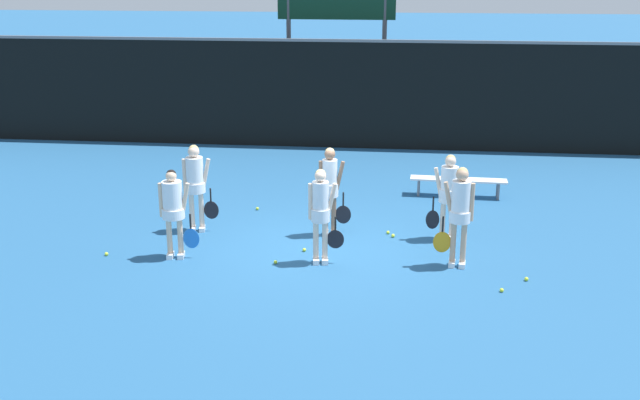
{
  "coord_description": "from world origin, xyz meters",
  "views": [
    {
      "loc": [
        1.44,
        -13.16,
        5.17
      ],
      "look_at": [
        -0.01,
        0.02,
        0.95
      ],
      "focal_mm": 42.0,
      "sensor_mm": 36.0,
      "label": 1
    }
  ],
  "objects_px": {
    "tennis_ball_0": "(393,236)",
    "player_0": "(173,206)",
    "tennis_ball_3": "(502,290)",
    "tennis_ball_7": "(388,232)",
    "bench_courtside": "(458,181)",
    "tennis_ball_1": "(526,279)",
    "player_4": "(330,185)",
    "tennis_ball_4": "(257,209)",
    "player_2": "(460,208)",
    "tennis_ball_2": "(316,212)",
    "player_5": "(449,190)",
    "player_1": "(321,209)",
    "scoreboard": "(336,11)",
    "tennis_ball_8": "(304,250)",
    "tennis_ball_5": "(107,254)",
    "tennis_ball_6": "(276,262)",
    "player_3": "(195,180)"
  },
  "relations": [
    {
      "from": "tennis_ball_1",
      "to": "tennis_ball_4",
      "type": "bearing_deg",
      "value": 148.24
    },
    {
      "from": "tennis_ball_3",
      "to": "tennis_ball_2",
      "type": "bearing_deg",
      "value": 133.78
    },
    {
      "from": "player_0",
      "to": "tennis_ball_8",
      "type": "bearing_deg",
      "value": 5.06
    },
    {
      "from": "player_4",
      "to": "tennis_ball_1",
      "type": "xyz_separation_m",
      "value": [
        3.54,
        -1.89,
        -1.0
      ]
    },
    {
      "from": "player_4",
      "to": "tennis_ball_5",
      "type": "xyz_separation_m",
      "value": [
        -4.0,
        -1.57,
        -1.0
      ]
    },
    {
      "from": "player_1",
      "to": "tennis_ball_1",
      "type": "bearing_deg",
      "value": -15.24
    },
    {
      "from": "tennis_ball_5",
      "to": "tennis_ball_0",
      "type": "bearing_deg",
      "value": 16.47
    },
    {
      "from": "player_1",
      "to": "tennis_ball_0",
      "type": "distance_m",
      "value": 2.16
    },
    {
      "from": "player_0",
      "to": "tennis_ball_0",
      "type": "bearing_deg",
      "value": 12.53
    },
    {
      "from": "player_2",
      "to": "tennis_ball_1",
      "type": "bearing_deg",
      "value": -18.82
    },
    {
      "from": "bench_courtside",
      "to": "tennis_ball_1",
      "type": "relative_size",
      "value": 31.82
    },
    {
      "from": "player_3",
      "to": "tennis_ball_1",
      "type": "relative_size",
      "value": 25.41
    },
    {
      "from": "tennis_ball_0",
      "to": "tennis_ball_7",
      "type": "xyz_separation_m",
      "value": [
        -0.1,
        0.18,
        -0.0
      ]
    },
    {
      "from": "tennis_ball_1",
      "to": "player_0",
      "type": "bearing_deg",
      "value": 176.28
    },
    {
      "from": "player_3",
      "to": "tennis_ball_0",
      "type": "relative_size",
      "value": 25.31
    },
    {
      "from": "player_1",
      "to": "tennis_ball_4",
      "type": "bearing_deg",
      "value": 112.89
    },
    {
      "from": "player_4",
      "to": "tennis_ball_2",
      "type": "xyz_separation_m",
      "value": [
        -0.43,
        1.26,
        -1.0
      ]
    },
    {
      "from": "tennis_ball_0",
      "to": "tennis_ball_6",
      "type": "distance_m",
      "value": 2.62
    },
    {
      "from": "scoreboard",
      "to": "tennis_ball_5",
      "type": "height_order",
      "value": "scoreboard"
    },
    {
      "from": "player_2",
      "to": "player_4",
      "type": "relative_size",
      "value": 1.03
    },
    {
      "from": "bench_courtside",
      "to": "tennis_ball_0",
      "type": "height_order",
      "value": "bench_courtside"
    },
    {
      "from": "player_1",
      "to": "tennis_ball_4",
      "type": "height_order",
      "value": "player_1"
    },
    {
      "from": "tennis_ball_4",
      "to": "tennis_ball_8",
      "type": "bearing_deg",
      "value": -60.11
    },
    {
      "from": "tennis_ball_2",
      "to": "tennis_ball_4",
      "type": "xyz_separation_m",
      "value": [
        -1.3,
        0.12,
        -0.0
      ]
    },
    {
      "from": "tennis_ball_3",
      "to": "tennis_ball_7",
      "type": "bearing_deg",
      "value": 126.83
    },
    {
      "from": "player_0",
      "to": "tennis_ball_3",
      "type": "relative_size",
      "value": 24.54
    },
    {
      "from": "player_2",
      "to": "player_3",
      "type": "relative_size",
      "value": 1.03
    },
    {
      "from": "tennis_ball_4",
      "to": "player_0",
      "type": "bearing_deg",
      "value": -108.62
    },
    {
      "from": "tennis_ball_5",
      "to": "player_0",
      "type": "bearing_deg",
      "value": 3.56
    },
    {
      "from": "tennis_ball_0",
      "to": "player_0",
      "type": "bearing_deg",
      "value": -159.56
    },
    {
      "from": "tennis_ball_0",
      "to": "tennis_ball_4",
      "type": "relative_size",
      "value": 1.03
    },
    {
      "from": "bench_courtside",
      "to": "tennis_ball_3",
      "type": "relative_size",
      "value": 32.75
    },
    {
      "from": "bench_courtside",
      "to": "tennis_ball_1",
      "type": "height_order",
      "value": "bench_courtside"
    },
    {
      "from": "tennis_ball_1",
      "to": "tennis_ball_3",
      "type": "distance_m",
      "value": 0.69
    },
    {
      "from": "player_2",
      "to": "tennis_ball_5",
      "type": "bearing_deg",
      "value": -171.12
    },
    {
      "from": "bench_courtside",
      "to": "player_5",
      "type": "relative_size",
      "value": 1.31
    },
    {
      "from": "bench_courtside",
      "to": "player_5",
      "type": "bearing_deg",
      "value": -95.43
    },
    {
      "from": "scoreboard",
      "to": "tennis_ball_8",
      "type": "bearing_deg",
      "value": -88.23
    },
    {
      "from": "tennis_ball_4",
      "to": "tennis_ball_8",
      "type": "distance_m",
      "value": 2.69
    },
    {
      "from": "tennis_ball_8",
      "to": "tennis_ball_4",
      "type": "bearing_deg",
      "value": 119.89
    },
    {
      "from": "tennis_ball_6",
      "to": "player_5",
      "type": "bearing_deg",
      "value": 27.44
    },
    {
      "from": "player_5",
      "to": "tennis_ball_1",
      "type": "xyz_separation_m",
      "value": [
        1.26,
        -1.9,
        -0.97
      ]
    },
    {
      "from": "tennis_ball_2",
      "to": "tennis_ball_5",
      "type": "distance_m",
      "value": 4.55
    },
    {
      "from": "scoreboard",
      "to": "tennis_ball_0",
      "type": "bearing_deg",
      "value": -77.89
    },
    {
      "from": "tennis_ball_8",
      "to": "player_4",
      "type": "bearing_deg",
      "value": 67.77
    },
    {
      "from": "player_5",
      "to": "scoreboard",
      "type": "bearing_deg",
      "value": 112.94
    },
    {
      "from": "player_0",
      "to": "tennis_ball_1",
      "type": "distance_m",
      "value": 6.32
    },
    {
      "from": "tennis_ball_5",
      "to": "player_2",
      "type": "bearing_deg",
      "value": 2.01
    },
    {
      "from": "player_3",
      "to": "tennis_ball_5",
      "type": "height_order",
      "value": "player_3"
    },
    {
      "from": "player_2",
      "to": "player_5",
      "type": "relative_size",
      "value": 1.07
    }
  ]
}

